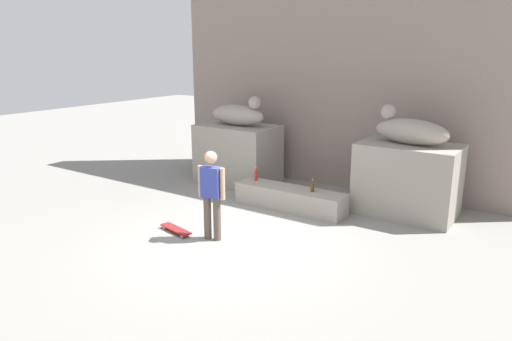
# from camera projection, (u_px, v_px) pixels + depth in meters

# --- Properties ---
(ground_plane) EXTENTS (40.00, 40.00, 0.00)m
(ground_plane) POSITION_uv_depth(u_px,v_px,m) (234.00, 239.00, 8.81)
(ground_plane) COLOR gray
(facade_wall) EXTENTS (9.19, 0.60, 6.73)m
(facade_wall) POSITION_uv_depth(u_px,v_px,m) (343.00, 51.00, 11.61)
(facade_wall) COLOR gray
(facade_wall) RESTS_ON ground_plane
(pedestal_left) EXTENTS (2.01, 1.30, 1.52)m
(pedestal_left) POSITION_uv_depth(u_px,v_px,m) (238.00, 154.00, 12.35)
(pedestal_left) COLOR gray
(pedestal_left) RESTS_ON ground_plane
(pedestal_right) EXTENTS (2.01, 1.30, 1.52)m
(pedestal_right) POSITION_uv_depth(u_px,v_px,m) (407.00, 180.00, 9.97)
(pedestal_right) COLOR gray
(pedestal_right) RESTS_ON ground_plane
(statue_reclining_left) EXTENTS (1.62, 0.63, 0.78)m
(statue_reclining_left) POSITION_uv_depth(u_px,v_px,m) (239.00, 114.00, 12.06)
(statue_reclining_left) COLOR #A4978A
(statue_reclining_left) RESTS_ON pedestal_left
(statue_reclining_right) EXTENTS (1.68, 0.85, 0.78)m
(statue_reclining_right) POSITION_uv_depth(u_px,v_px,m) (410.00, 130.00, 9.73)
(statue_reclining_right) COLOR #A4978A
(statue_reclining_right) RESTS_ON pedestal_right
(ledge_block) EXTENTS (2.52, 0.63, 0.48)m
(ledge_block) POSITION_uv_depth(u_px,v_px,m) (290.00, 199.00, 10.41)
(ledge_block) COLOR gray
(ledge_block) RESTS_ON ground_plane
(skater) EXTENTS (0.53, 0.26, 1.67)m
(skater) POSITION_uv_depth(u_px,v_px,m) (212.00, 191.00, 8.60)
(skater) COLOR brown
(skater) RESTS_ON ground_plane
(skateboard) EXTENTS (0.82, 0.38, 0.08)m
(skateboard) POSITION_uv_depth(u_px,v_px,m) (176.00, 229.00, 9.13)
(skateboard) COLOR maroon
(skateboard) RESTS_ON ground_plane
(bottle_brown) EXTENTS (0.08, 0.08, 0.28)m
(bottle_brown) POSITION_uv_depth(u_px,v_px,m) (312.00, 187.00, 10.07)
(bottle_brown) COLOR #593314
(bottle_brown) RESTS_ON ledge_block
(bottle_red) EXTENTS (0.07, 0.07, 0.31)m
(bottle_red) POSITION_uv_depth(u_px,v_px,m) (256.00, 175.00, 10.91)
(bottle_red) COLOR red
(bottle_red) RESTS_ON ledge_block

